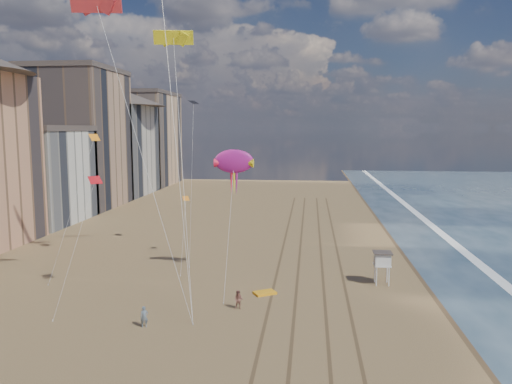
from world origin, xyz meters
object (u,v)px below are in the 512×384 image
kite_flyer_a (144,317)px  kite_flyer_b (239,300)px  lifeguard_stand (382,259)px  grounded_kite (265,293)px  show_kite (234,162)px

kite_flyer_a → kite_flyer_b: (7.22, 5.02, -0.01)m
lifeguard_stand → kite_flyer_b: lifeguard_stand is taller
grounded_kite → kite_flyer_a: (-9.23, -9.43, 0.77)m
show_kite → grounded_kite: bearing=-55.6°
show_kite → kite_flyer_a: size_ratio=8.90×
show_kite → kite_flyer_b: show_kite is taller
grounded_kite → show_kite: bearing=93.7°
lifeguard_stand → show_kite: bearing=175.6°
grounded_kite → show_kite: (-3.95, 5.76, 12.75)m
lifeguard_stand → grounded_kite: lifeguard_stand is taller
lifeguard_stand → grounded_kite: size_ratio=1.66×
lifeguard_stand → kite_flyer_a: lifeguard_stand is taller
lifeguard_stand → show_kite: (-16.04, 1.22, 10.17)m
kite_flyer_a → kite_flyer_b: kite_flyer_a is taller
lifeguard_stand → show_kite: size_ratio=0.22×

